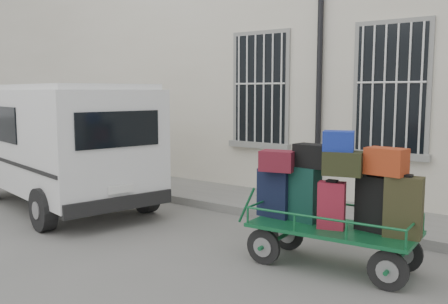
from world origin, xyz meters
The scene contains 5 objects.
ground centered at (0.00, 0.00, 0.00)m, with size 80.00×80.00×0.00m, color #62625E.
building centered at (0.00, 5.50, 3.00)m, with size 24.00×5.15×6.00m.
sidewalk centered at (0.00, 2.20, 0.07)m, with size 24.00×1.70×0.15m, color slate.
luggage_cart centered at (2.67, -0.08, 0.88)m, with size 2.44×1.06×1.73m.
van centered at (-2.94, -0.08, 1.33)m, with size 4.91×2.86×2.32m.
Camera 1 is at (5.27, -5.73, 2.21)m, focal length 40.00 mm.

